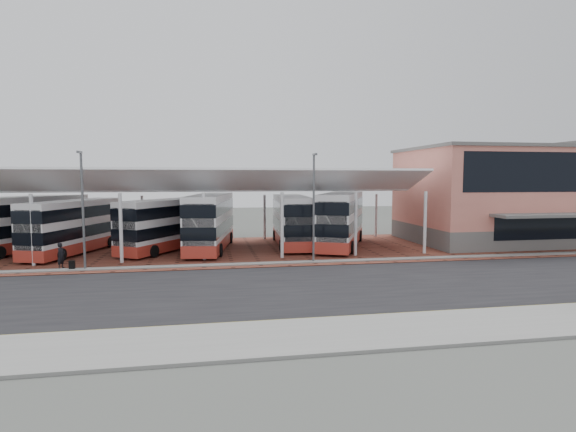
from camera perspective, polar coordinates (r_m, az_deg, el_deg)
name	(u,v)px	position (r m, az deg, el deg)	size (l,w,h in m)	color
ground	(305,283)	(27.21, 2.20, -8.53)	(140.00, 140.00, 0.00)	#444742
road	(309,287)	(26.26, 2.67, -9.00)	(120.00, 14.00, 0.02)	black
forecourt	(296,248)	(40.10, 1.03, -4.14)	(72.00, 16.00, 0.06)	brown
sidewalk	(353,333)	(18.84, 8.24, -14.48)	(120.00, 4.00, 0.14)	slate
north_kerb	(287,263)	(33.15, -0.10, -5.98)	(120.00, 0.80, 0.14)	slate
yellow_line_near	(339,319)	(20.67, 6.45, -12.83)	(120.00, 0.12, 0.01)	#BAA000
yellow_line_far	(337,317)	(20.94, 6.21, -12.59)	(120.00, 0.12, 0.01)	#BAA000
canopy	(204,184)	(39.80, -10.63, 4.04)	(37.00, 11.63, 7.07)	silver
terminal	(503,195)	(49.06, 25.66, 2.46)	(18.40, 14.40, 9.25)	#63615E
lamp_west	(83,207)	(33.26, -24.62, 1.07)	(0.16, 0.90, 8.07)	#585B60
lamp_east	(314,204)	(33.09, 3.29, 1.49)	(0.16, 0.90, 8.07)	#585B60
bus_0	(27,224)	(44.16, -30.27, -0.89)	(7.89, 11.17, 4.68)	silver
bus_1	(74,227)	(41.09, -25.56, -1.28)	(5.78, 10.91, 4.41)	silver
bus_2	(167,225)	(40.13, -15.07, -1.10)	(7.74, 10.41, 4.42)	silver
bus_3	(210,222)	(39.68, -9.83, -0.79)	(4.52, 11.94, 4.81)	silver
bus_4	(291,221)	(41.49, 0.41, -0.61)	(3.36, 11.32, 4.61)	silver
bus_5	(341,220)	(41.07, 6.80, -0.50)	(7.41, 11.94, 4.89)	silver
pedestrian	(61,256)	(34.70, -26.86, -4.52)	(0.66, 0.43, 1.80)	black
suitcase	(72,265)	(34.05, -25.74, -5.65)	(0.37, 0.26, 0.63)	black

